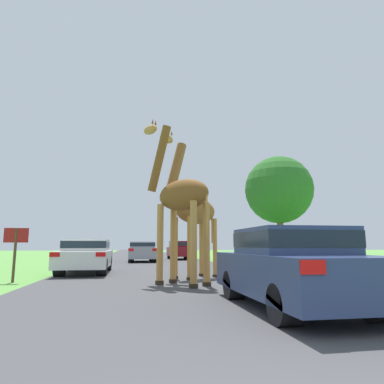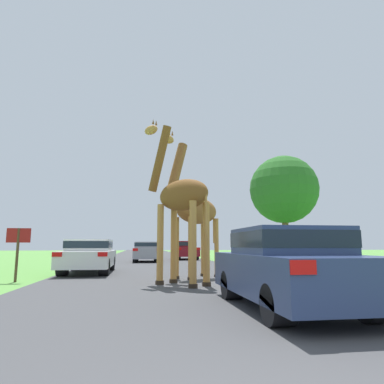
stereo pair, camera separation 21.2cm
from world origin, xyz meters
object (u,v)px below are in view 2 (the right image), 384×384
(giraffe_companion, at_px, (194,209))
(car_far_ahead, at_px, (185,250))
(tree_left_edge, at_px, (284,190))
(sign_post, at_px, (18,244))
(car_queue_right, at_px, (89,255))
(giraffe_near_road, at_px, (180,201))
(car_lead_maroon, at_px, (289,266))
(car_queue_left, at_px, (147,251))

(giraffe_companion, xyz_separation_m, car_far_ahead, (1.77, 16.00, -1.57))
(tree_left_edge, bearing_deg, sign_post, -137.81)
(car_queue_right, distance_m, sign_post, 3.69)
(giraffe_near_road, xyz_separation_m, tree_left_edge, (9.66, 14.62, 2.92))
(giraffe_companion, height_order, sign_post, giraffe_companion)
(car_lead_maroon, xyz_separation_m, sign_post, (-6.30, 5.42, 0.39))
(giraffe_companion, bearing_deg, giraffe_near_road, 120.16)
(giraffe_companion, distance_m, car_lead_maroon, 6.08)
(car_lead_maroon, distance_m, car_queue_right, 9.84)
(sign_post, bearing_deg, car_far_ahead, 66.01)
(car_far_ahead, height_order, tree_left_edge, tree_left_edge)
(car_far_ahead, relative_size, tree_left_edge, 0.57)
(car_queue_right, height_order, car_far_ahead, car_far_ahead)
(sign_post, bearing_deg, giraffe_companion, 4.11)
(giraffe_companion, bearing_deg, tree_left_edge, -74.24)
(giraffe_near_road, height_order, giraffe_companion, giraffe_near_road)
(giraffe_near_road, xyz_separation_m, car_queue_left, (-0.63, 14.22, -1.66))
(car_far_ahead, bearing_deg, sign_post, -113.99)
(car_queue_right, relative_size, sign_post, 2.77)
(giraffe_companion, xyz_separation_m, car_lead_maroon, (0.77, -5.82, -1.60))
(car_queue_left, relative_size, sign_post, 2.43)
(car_queue_left, height_order, car_far_ahead, car_far_ahead)
(giraffe_near_road, height_order, car_lead_maroon, giraffe_near_road)
(car_queue_right, bearing_deg, car_lead_maroon, -61.99)
(giraffe_near_road, relative_size, sign_post, 3.16)
(giraffe_companion, height_order, car_queue_right, giraffe_companion)
(giraffe_near_road, distance_m, sign_post, 5.19)
(car_queue_right, bearing_deg, car_far_ahead, 66.84)
(sign_post, bearing_deg, tree_left_edge, 42.19)
(car_far_ahead, bearing_deg, car_queue_right, -113.16)
(giraffe_companion, relative_size, car_queue_right, 1.08)
(sign_post, bearing_deg, car_queue_left, 71.83)
(giraffe_near_road, bearing_deg, tree_left_edge, 16.34)
(giraffe_companion, height_order, tree_left_edge, tree_left_edge)
(car_lead_maroon, distance_m, tree_left_edge, 20.76)
(car_far_ahead, distance_m, tree_left_edge, 9.09)
(tree_left_edge, bearing_deg, car_lead_maroon, -113.78)
(giraffe_companion, height_order, car_lead_maroon, giraffe_companion)
(giraffe_companion, bearing_deg, car_lead_maroon, 148.45)
(giraffe_near_road, xyz_separation_m, car_lead_maroon, (1.49, -3.92, -1.64))
(car_far_ahead, distance_m, sign_post, 17.96)
(giraffe_near_road, distance_m, car_queue_right, 5.94)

